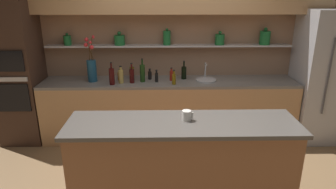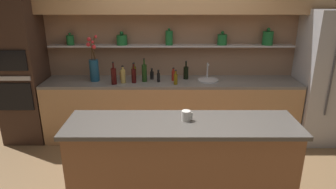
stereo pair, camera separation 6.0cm
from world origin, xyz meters
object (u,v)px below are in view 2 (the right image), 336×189
at_px(bottle_oil_9, 175,79).
at_px(coffee_mug, 185,116).
at_px(bottle_sauce_6, 172,75).
at_px(bottle_wine_8, 133,75).
at_px(bottle_spirit_1, 122,76).
at_px(bottle_wine_3, 143,73).
at_px(flower_vase, 93,67).
at_px(bottle_sauce_4, 158,77).
at_px(sink_fixture, 207,79).
at_px(bottle_sauce_5, 120,75).
at_px(refrigerator, 326,77).
at_px(oven_tower, 21,73).
at_px(bottle_oil_10, 133,72).
at_px(bottle_wine_2, 185,72).
at_px(bottle_sauce_7, 151,75).
at_px(bottle_wine_0, 113,76).

bearing_deg(bottle_oil_9, coffee_mug, -87.56).
xyz_separation_m(bottle_sauce_6, bottle_wine_8, (-0.58, -0.11, 0.03)).
relative_size(bottle_spirit_1, bottle_wine_3, 0.74).
xyz_separation_m(flower_vase, bottle_sauce_4, (0.95, -0.05, -0.13)).
distance_m(sink_fixture, bottle_sauce_6, 0.52).
distance_m(bottle_sauce_5, bottle_sauce_6, 0.78).
height_order(refrigerator, bottle_spirit_1, refrigerator).
relative_size(refrigerator, oven_tower, 0.94).
bearing_deg(bottle_oil_10, refrigerator, -3.06).
distance_m(bottle_sauce_4, bottle_wine_8, 0.36).
height_order(oven_tower, bottle_wine_3, oven_tower).
distance_m(bottle_wine_2, coffee_mug, 1.76).
distance_m(bottle_sauce_6, bottle_oil_9, 0.20).
bearing_deg(bottle_sauce_6, flower_vase, -179.29).
bearing_deg(flower_vase, bottle_wine_8, -9.27).
bearing_deg(bottle_sauce_7, bottle_wine_0, -154.08).
bearing_deg(flower_vase, bottle_sauce_4, -3.25).
height_order(oven_tower, bottle_sauce_6, oven_tower).
bearing_deg(bottle_sauce_6, bottle_wine_0, -167.84).
xyz_separation_m(bottle_sauce_5, bottle_sauce_7, (0.46, 0.04, -0.00)).
bearing_deg(sink_fixture, flower_vase, -179.73).
height_order(flower_vase, sink_fixture, flower_vase).
relative_size(bottle_sauce_5, coffee_mug, 1.53).
distance_m(flower_vase, bottle_oil_10, 0.60).
xyz_separation_m(oven_tower, bottle_spirit_1, (1.51, -0.09, -0.02)).
bearing_deg(bottle_sauce_6, refrigerator, -1.40).
bearing_deg(bottle_sauce_5, sink_fixture, -1.87).
height_order(bottle_wine_3, bottle_sauce_7, bottle_wine_3).
relative_size(bottle_wine_0, bottle_spirit_1, 1.29).
bearing_deg(bottle_oil_9, bottle_oil_10, 154.94).
xyz_separation_m(refrigerator, bottle_oil_10, (-2.86, 0.15, 0.04)).
height_order(bottle_sauce_4, bottle_sauce_6, bottle_sauce_6).
relative_size(bottle_sauce_5, bottle_wine_8, 0.55).
bearing_deg(bottle_wine_0, bottle_spirit_1, 30.51).
bearing_deg(bottle_sauce_5, coffee_mug, -62.91).
relative_size(bottle_wine_0, bottle_oil_9, 1.53).
xyz_separation_m(flower_vase, bottle_sauce_7, (0.85, 0.09, -0.14)).
relative_size(refrigerator, bottle_sauce_4, 10.82).
xyz_separation_m(sink_fixture, bottle_sauce_6, (-0.52, 0.01, 0.06)).
bearing_deg(bottle_wine_3, bottle_sauce_4, -5.02).
height_order(sink_fixture, bottle_wine_2, bottle_wine_2).
distance_m(bottle_sauce_6, bottle_wine_8, 0.59).
distance_m(bottle_wine_2, bottle_wine_8, 0.79).
xyz_separation_m(sink_fixture, bottle_wine_0, (-1.37, -0.18, 0.10)).
height_order(oven_tower, bottle_oil_9, oven_tower).
bearing_deg(bottle_spirit_1, coffee_mug, -62.05).
height_order(bottle_sauce_5, bottle_sauce_6, bottle_sauce_6).
distance_m(bottle_spirit_1, bottle_wine_8, 0.16).
height_order(oven_tower, bottle_sauce_4, oven_tower).
bearing_deg(bottle_sauce_6, bottle_wine_3, -173.28).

